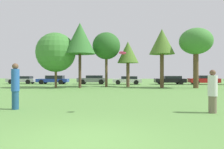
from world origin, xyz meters
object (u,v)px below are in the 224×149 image
at_px(person_thrower, 15,86).
at_px(tree_1, 80,39).
at_px(person_catcher, 213,91).
at_px(parked_car_silver, 22,80).
at_px(tree_4, 162,42).
at_px(parked_car_blue, 54,80).
at_px(parked_car_grey, 93,79).
at_px(tree_2, 106,46).
at_px(frisbee, 122,53).
at_px(parked_car_red, 204,80).
at_px(tree_0, 56,52).
at_px(tree_3, 128,53).
at_px(parked_car_black, 170,80).
at_px(parked_car_white, 127,80).
at_px(tree_5, 196,42).

xyz_separation_m(person_thrower, tree_1, (-0.31, 13.90, 4.23)).
height_order(person_catcher, parked_car_silver, person_catcher).
height_order(tree_4, parked_car_blue, tree_4).
bearing_deg(parked_car_silver, parked_car_grey, 176.33).
xyz_separation_m(tree_2, parked_car_grey, (-2.57, 6.23, -4.00)).
bearing_deg(frisbee, person_thrower, 173.45).
distance_m(person_catcher, parked_car_red, 24.02).
distance_m(parked_car_silver, parked_car_red, 26.42).
bearing_deg(person_catcher, person_thrower, 0.00).
bearing_deg(person_thrower, person_catcher, -0.00).
relative_size(frisbee, parked_car_red, 0.07).
bearing_deg(frisbee, tree_0, 117.36).
xyz_separation_m(tree_3, parked_car_red, (10.73, 6.17, -3.28)).
xyz_separation_m(tree_2, parked_car_black, (8.52, 6.64, -4.05)).
distance_m(tree_0, parked_car_black, 16.55).
xyz_separation_m(tree_3, parked_car_white, (-0.07, 5.68, -3.33)).
relative_size(person_thrower, tree_2, 0.31).
bearing_deg(tree_1, tree_0, 173.88).
distance_m(person_catcher, tree_3, 17.27).
height_order(person_thrower, tree_5, tree_5).
height_order(parked_car_silver, parked_car_grey, parked_car_grey).
height_order(parked_car_grey, parked_car_black, parked_car_grey).
bearing_deg(parked_car_red, tree_0, 21.66).
xyz_separation_m(person_thrower, tree_2, (2.29, 16.04, 3.67)).
bearing_deg(tree_5, tree_0, -178.62).
distance_m(tree_2, tree_5, 9.72).
distance_m(tree_1, tree_4, 8.78).
distance_m(tree_2, tree_3, 2.62).
bearing_deg(tree_3, frisbee, -90.65).
relative_size(parked_car_silver, parked_car_white, 1.01).
bearing_deg(parked_car_black, tree_4, 70.42).
distance_m(tree_3, tree_5, 7.42).
height_order(person_catcher, parked_car_blue, person_catcher).
xyz_separation_m(tree_2, parked_car_red, (13.21, 6.54, -4.02)).
relative_size(tree_4, parked_car_white, 1.53).
bearing_deg(parked_car_silver, tree_0, 131.01).
xyz_separation_m(tree_2, parked_car_white, (2.41, 6.06, -4.07)).
bearing_deg(tree_3, tree_5, -14.67).
distance_m(person_thrower, parked_car_black, 25.13).
xyz_separation_m(tree_1, tree_2, (2.61, 2.14, -0.56)).
height_order(tree_0, parked_car_blue, tree_0).
bearing_deg(parked_car_red, tree_3, 27.20).
bearing_deg(tree_5, tree_1, -176.95).
height_order(tree_2, parked_car_silver, tree_2).
height_order(tree_0, tree_3, tree_0).
bearing_deg(tree_0, parked_car_black, 31.54).
xyz_separation_m(tree_4, parked_car_white, (-3.72, 7.31, -4.27)).
distance_m(tree_3, parked_car_blue, 12.67).
bearing_deg(parked_car_white, frisbee, 87.00).
xyz_separation_m(person_thrower, parked_car_black, (10.81, 22.68, -0.37)).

